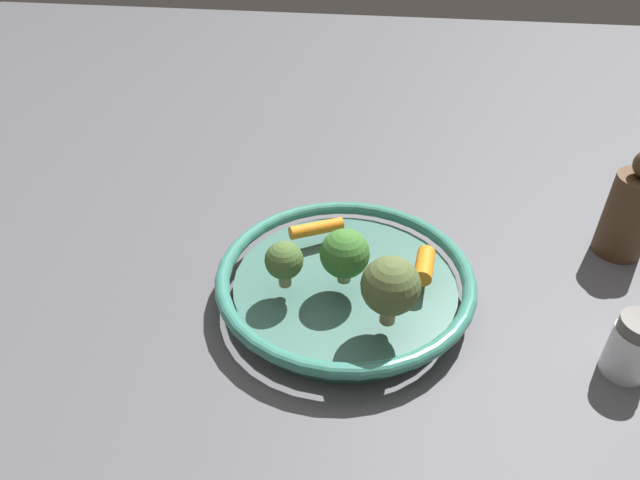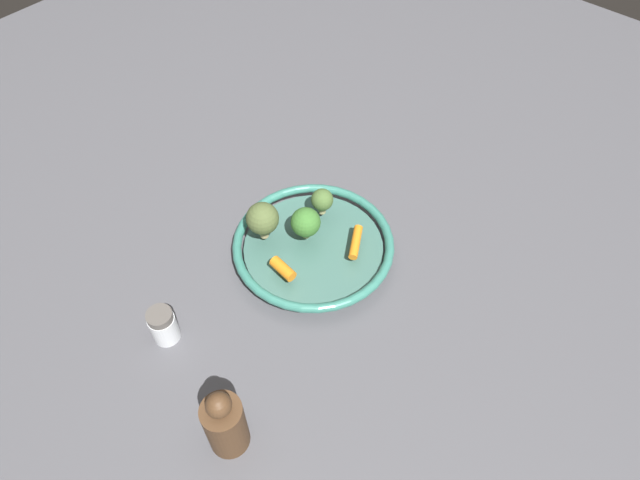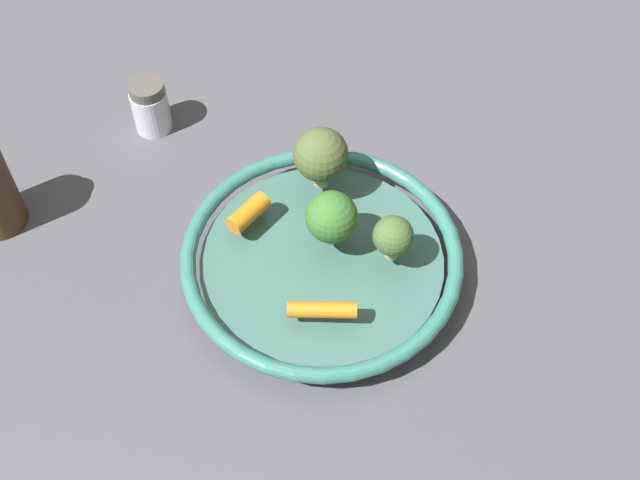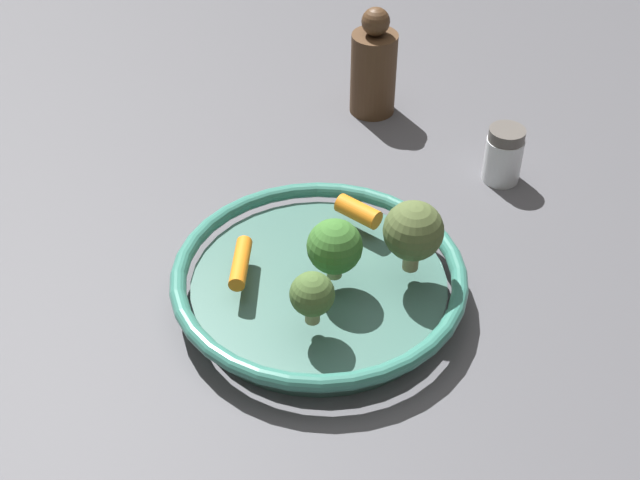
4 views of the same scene
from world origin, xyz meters
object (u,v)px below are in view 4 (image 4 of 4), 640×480
serving_bowl (319,283)px  salt_shaker (504,155)px  baby_carrot_back (358,211)px  baby_carrot_center (241,263)px  broccoli_floret_edge (335,246)px  broccoli_floret_large (312,295)px  pepper_mill (374,68)px  broccoli_floret_mid (413,231)px

serving_bowl → salt_shaker: (0.27, -0.07, 0.01)m
serving_bowl → baby_carrot_back: (0.08, 0.01, 0.03)m
baby_carrot_center → broccoli_floret_edge: 0.09m
baby_carrot_center → broccoli_floret_large: broccoli_floret_large is taller
serving_bowl → baby_carrot_center: (-0.04, 0.06, 0.03)m
pepper_mill → broccoli_floret_edge: bearing=-155.5°
baby_carrot_center → broccoli_floret_large: bearing=-101.9°
serving_bowl → baby_carrot_center: 0.08m
salt_shaker → baby_carrot_center: bearing=158.0°
serving_bowl → broccoli_floret_mid: (0.05, -0.07, 0.06)m
baby_carrot_center → pepper_mill: pepper_mill is taller
broccoli_floret_large → broccoli_floret_mid: bearing=-20.0°
broccoli_floret_edge → salt_shaker: 0.28m
broccoli_floret_large → broccoli_floret_edge: size_ratio=0.85×
pepper_mill → broccoli_floret_mid: bearing=-143.9°
salt_shaker → serving_bowl: bearing=166.4°
salt_shaker → pepper_mill: pepper_mill is taller
broccoli_floret_mid → serving_bowl: bearing=123.8°
baby_carrot_center → broccoli_floret_edge: size_ratio=1.05×
serving_bowl → baby_carrot_back: 0.09m
baby_carrot_back → salt_shaker: 0.20m
broccoli_floret_large → broccoli_floret_mid: (0.11, -0.04, 0.01)m
pepper_mill → salt_shaker: bearing=-103.5°
broccoli_floret_large → broccoli_floret_edge: (0.06, 0.01, 0.00)m
broccoli_floret_large → baby_carrot_back: bearing=15.3°
serving_bowl → broccoli_floret_edge: bearing=-85.7°
pepper_mill → serving_bowl: bearing=-158.1°
serving_bowl → baby_carrot_back: baby_carrot_back is taller
baby_carrot_back → baby_carrot_center: 0.13m
broccoli_floret_mid → salt_shaker: size_ratio=1.10×
salt_shaker → baby_carrot_back: bearing=159.1°
broccoli_floret_large → salt_shaker: 0.33m
baby_carrot_center → pepper_mill: 0.36m
serving_bowl → baby_carrot_center: size_ratio=4.36×
broccoli_floret_edge → salt_shaker: bearing=-10.2°
broccoli_floret_mid → salt_shaker: (0.22, 0.00, -0.05)m
serving_bowl → broccoli_floret_mid: size_ratio=3.84×
baby_carrot_back → broccoli_floret_mid: (-0.03, -0.08, 0.03)m
salt_shaker → broccoli_floret_edge: bearing=169.8°
broccoli_floret_mid → salt_shaker: bearing=1.1°
broccoli_floret_edge → salt_shaker: (0.27, -0.05, -0.04)m
pepper_mill → broccoli_floret_large: bearing=-157.1°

